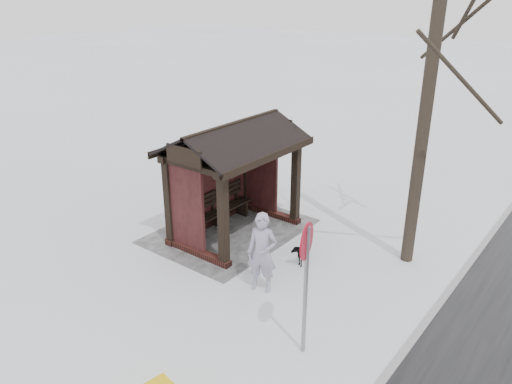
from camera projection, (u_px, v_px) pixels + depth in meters
ground at (236, 233)px, 13.53m from camera, size 120.00×120.00×0.00m
kerb at (438, 307)px, 10.40m from camera, size 120.00×0.15×0.06m
trampled_patch at (230, 231)px, 13.64m from camera, size 4.20×3.20×0.02m
bus_shelter at (230, 156)px, 12.80m from camera, size 3.60×2.40×3.09m
pedestrian at (262, 253)px, 10.68m from camera, size 0.64×0.77×1.82m
dog at (301, 252)px, 12.00m from camera, size 0.71×0.44×0.55m
road_sign at (306, 263)px, 8.46m from camera, size 0.65×0.20×2.59m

